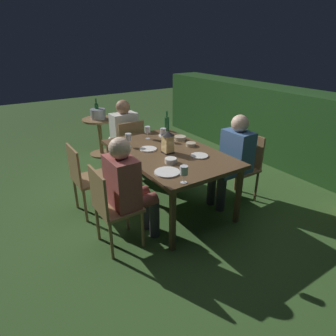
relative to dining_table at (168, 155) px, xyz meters
name	(u,v)px	position (x,y,z in m)	size (l,w,h in m)	color
ground_plane	(168,204)	(0.00, 0.00, -0.68)	(16.00, 16.00, 0.00)	#385B28
dining_table	(168,155)	(0.00, 0.00, 0.00)	(1.67, 1.04, 0.74)	brown
chair_side_left_a	(86,177)	(-0.38, -0.91, -0.20)	(0.42, 0.40, 0.87)	#937047
chair_side_right_b	(243,164)	(0.38, 0.91, -0.20)	(0.42, 0.40, 0.87)	#937047
person_in_blue	(233,156)	(0.38, 0.71, -0.05)	(0.38, 0.47, 1.15)	#426699
chair_side_left_b	(111,205)	(0.38, -0.91, -0.20)	(0.42, 0.40, 0.87)	#937047
person_in_rust	(128,186)	(0.38, -0.71, -0.05)	(0.38, 0.47, 1.15)	#9E4C47
chair_head_near	(129,145)	(-1.08, 0.00, -0.20)	(0.40, 0.42, 0.87)	#937047
person_in_cream	(123,133)	(-1.28, 0.00, -0.05)	(0.48, 0.38, 1.15)	white
lantern_centerpiece	(168,141)	(0.04, -0.03, 0.20)	(0.15, 0.15, 0.27)	black
green_bottle_on_table	(167,123)	(-0.71, 0.45, 0.16)	(0.07, 0.07, 0.29)	#1E5B2D
wine_glass_a	(148,130)	(-0.55, 0.03, 0.17)	(0.08, 0.08, 0.17)	silver
wine_glass_b	(128,138)	(-0.40, -0.32, 0.17)	(0.08, 0.08, 0.17)	silver
wine_glass_c	(163,132)	(-0.36, 0.16, 0.17)	(0.08, 0.08, 0.17)	silver
wine_glass_d	(184,171)	(0.77, -0.33, 0.17)	(0.08, 0.08, 0.17)	silver
plate_a	(166,136)	(-0.50, 0.30, 0.06)	(0.21, 0.21, 0.01)	white
plate_b	(199,156)	(0.34, 0.21, 0.06)	(0.20, 0.20, 0.01)	white
plate_c	(148,149)	(-0.18, -0.17, 0.06)	(0.21, 0.21, 0.01)	white
plate_d	(167,172)	(0.51, -0.34, 0.06)	(0.26, 0.26, 0.01)	white
bowl_olives	(180,138)	(-0.27, 0.37, 0.08)	(0.16, 0.16, 0.05)	#BCAD8E
bowl_bread	(191,144)	(0.00, 0.34, 0.07)	(0.12, 0.12, 0.04)	#BCAD8E
bowl_salad	(171,160)	(0.31, -0.17, 0.08)	(0.13, 0.13, 0.05)	silver
side_table	(100,131)	(-2.16, -0.05, -0.23)	(0.57, 0.57, 0.67)	#937047
ice_bucket	(98,113)	(-2.17, -0.05, 0.09)	(0.26, 0.26, 0.34)	#B2B7BF
hedge_backdrop	(292,129)	(0.00, 2.43, -0.07)	(6.03, 0.64, 1.23)	#234C1E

